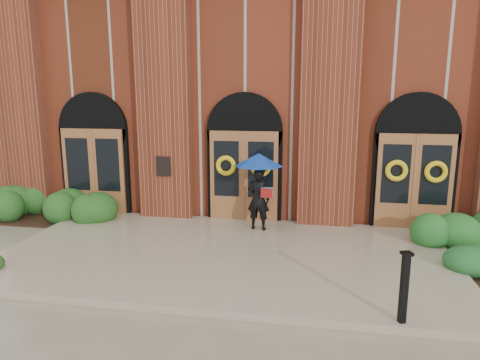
# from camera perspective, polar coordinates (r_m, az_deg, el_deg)

# --- Properties ---
(ground) EXTENTS (90.00, 90.00, 0.00)m
(ground) POSITION_cam_1_polar(r_m,az_deg,el_deg) (9.72, -2.21, -10.63)
(ground) COLOR gray
(ground) RESTS_ON ground
(landing) EXTENTS (10.00, 5.30, 0.15)m
(landing) POSITION_cam_1_polar(r_m,az_deg,el_deg) (9.83, -2.02, -9.90)
(landing) COLOR tan
(landing) RESTS_ON ground
(church_building) EXTENTS (16.20, 12.53, 7.00)m
(church_building) POSITION_cam_1_polar(r_m,az_deg,el_deg) (17.69, 3.84, 10.95)
(church_building) COLOR maroon
(church_building) RESTS_ON ground
(man_with_umbrella) EXTENTS (1.39, 1.39, 2.01)m
(man_with_umbrella) POSITION_cam_1_polar(r_m,az_deg,el_deg) (10.99, 2.50, 0.45)
(man_with_umbrella) COLOR black
(man_with_umbrella) RESTS_ON landing
(metal_post) EXTENTS (0.20, 0.20, 1.15)m
(metal_post) POSITION_cam_1_polar(r_m,az_deg,el_deg) (7.21, 21.06, -13.05)
(metal_post) COLOR black
(metal_post) RESTS_ON landing
(hedge_wall_left) EXTENTS (3.41, 1.36, 0.87)m
(hedge_wall_left) POSITION_cam_1_polar(r_m,az_deg,el_deg) (13.78, -24.23, -3.07)
(hedge_wall_left) COLOR #204C19
(hedge_wall_left) RESTS_ON ground
(hedge_front_right) EXTENTS (1.56, 1.34, 0.55)m
(hedge_front_right) POSITION_cam_1_polar(r_m,az_deg,el_deg) (9.94, 28.37, -9.84)
(hedge_front_right) COLOR #1E5523
(hedge_front_right) RESTS_ON ground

